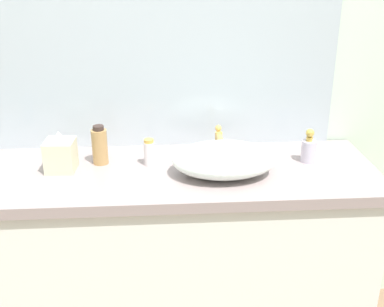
% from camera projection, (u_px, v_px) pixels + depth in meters
% --- Properties ---
extents(bathroom_wall_rear, '(6.00, 0.06, 2.60)m').
position_uv_depth(bathroom_wall_rear, '(171.00, 57.00, 2.15)').
color(bathroom_wall_rear, silver).
rests_on(bathroom_wall_rear, ground).
extents(vanity_counter, '(1.79, 0.58, 0.90)m').
position_uv_depth(vanity_counter, '(164.00, 261.00, 2.16)').
color(vanity_counter, white).
rests_on(vanity_counter, ground).
extents(wall_mirror_panel, '(1.58, 0.01, 1.10)m').
position_uv_depth(wall_mirror_panel, '(157.00, 23.00, 2.05)').
color(wall_mirror_panel, '#B2BCC6').
rests_on(wall_mirror_panel, vanity_counter).
extents(sink_basin, '(0.42, 0.30, 0.13)m').
position_uv_depth(sink_basin, '(224.00, 159.00, 1.94)').
color(sink_basin, white).
rests_on(sink_basin, vanity_counter).
extents(faucet, '(0.03, 0.15, 0.14)m').
position_uv_depth(faucet, '(219.00, 141.00, 2.08)').
color(faucet, '#DBA751').
rests_on(faucet, vanity_counter).
extents(soap_dispenser, '(0.06, 0.06, 0.15)m').
position_uv_depth(soap_dispenser, '(309.00, 149.00, 2.05)').
color(soap_dispenser, silver).
rests_on(soap_dispenser, vanity_counter).
extents(lotion_bottle, '(0.07, 0.07, 0.17)m').
position_uv_depth(lotion_bottle, '(100.00, 146.00, 2.03)').
color(lotion_bottle, '#B0854F').
rests_on(lotion_bottle, vanity_counter).
extents(perfume_bottle, '(0.04, 0.04, 0.12)m').
position_uv_depth(perfume_bottle, '(149.00, 152.00, 2.02)').
color(perfume_bottle, silver).
rests_on(perfume_bottle, vanity_counter).
extents(tissue_box, '(0.12, 0.12, 0.17)m').
position_uv_depth(tissue_box, '(60.00, 154.00, 1.97)').
color(tissue_box, beige).
rests_on(tissue_box, vanity_counter).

